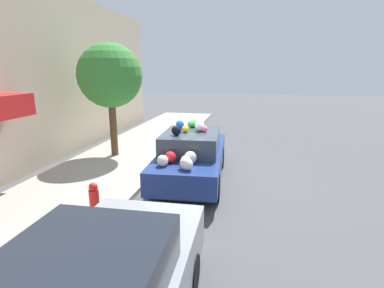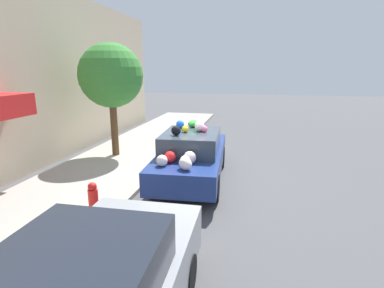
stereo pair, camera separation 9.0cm
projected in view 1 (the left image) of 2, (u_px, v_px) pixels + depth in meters
name	position (u px, v px, depth m)	size (l,w,h in m)	color
ground_plane	(191.00, 179.00, 8.48)	(60.00, 60.00, 0.00)	#4C4C4F
sidewalk_curb	(104.00, 171.00, 8.99)	(24.00, 3.20, 0.12)	#9E998E
building_facade	(23.00, 79.00, 8.59)	(18.00, 1.20, 5.62)	#C6B293
street_tree	(110.00, 76.00, 9.85)	(2.12, 2.12, 3.77)	brown
fire_hydrant	(94.00, 199.00, 6.10)	(0.20, 0.20, 0.70)	red
art_car	(192.00, 155.00, 8.26)	(4.29, 1.91, 1.70)	navy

